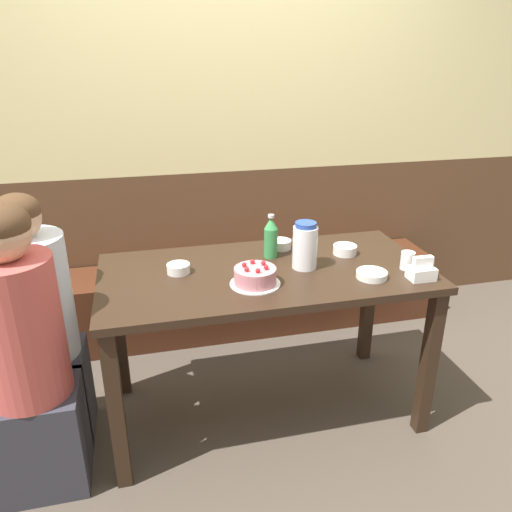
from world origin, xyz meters
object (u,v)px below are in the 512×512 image
bowl_soup_white (372,274)px  napkin_holder (422,271)px  bench_seat (233,297)px  birthday_cake (255,276)px  bowl_side_dish (280,244)px  water_pitcher (305,246)px  soju_bottle (271,237)px  person_teal_shirt (40,333)px  bowl_rice_small (178,268)px  glass_water_tall (407,261)px  person_pale_blue_shirt (27,363)px  bowl_sauce_shallow (345,250)px

bowl_soup_white → napkin_holder: bearing=-17.7°
bench_seat → birthday_cake: birthday_cake is taller
bench_seat → bowl_side_dish: bowl_side_dish is taller
water_pitcher → soju_bottle: size_ratio=1.02×
soju_bottle → person_teal_shirt: bearing=-175.3°
bowl_rice_small → glass_water_tall: (1.01, -0.20, 0.02)m
napkin_holder → person_teal_shirt: person_teal_shirt is taller
birthday_cake → napkin_holder: size_ratio=1.95×
bench_seat → person_pale_blue_shirt: (-1.00, -1.05, 0.36)m
bowl_rice_small → person_teal_shirt: size_ratio=0.09×
bowl_side_dish → bowl_rice_small: bearing=-161.4°
water_pitcher → bowl_rice_small: (-0.56, 0.07, -0.08)m
bowl_soup_white → birthday_cake: bearing=174.1°
water_pitcher → bowl_side_dish: (-0.04, 0.25, -0.08)m
bowl_soup_white → person_pale_blue_shirt: bearing=-178.8°
bowl_soup_white → glass_water_tall: 0.20m
water_pitcher → bowl_soup_white: bearing=-35.1°
bowl_sauce_shallow → person_pale_blue_shirt: bearing=-167.6°
bowl_rice_small → person_pale_blue_shirt: 0.71m
birthday_cake → bowl_sauce_shallow: (0.50, 0.23, -0.01)m
bowl_side_dish → person_pale_blue_shirt: size_ratio=0.09×
bowl_rice_small → person_teal_shirt: bearing=-179.6°
birthday_cake → bowl_rice_small: (-0.30, 0.19, -0.02)m
soju_bottle → person_pale_blue_shirt: size_ratio=0.17×
bowl_rice_small → bowl_sauce_shallow: size_ratio=0.90×
water_pitcher → soju_bottle: (-0.12, 0.15, -0.00)m
bench_seat → glass_water_tall: glass_water_tall is taller
bench_seat → bowl_soup_white: 1.24m
birthday_cake → soju_bottle: 0.32m
napkin_holder → bowl_side_dish: 0.69m
birthday_cake → napkin_holder: napkin_holder is taller
water_pitcher → person_pale_blue_shirt: 1.23m
person_pale_blue_shirt → person_teal_shirt: bearing=90.0°
birthday_cake → bowl_soup_white: bearing=-5.9°
bowl_soup_white → bowl_sauce_shallow: (-0.01, 0.28, 0.01)m
birthday_cake → water_pitcher: water_pitcher is taller
soju_bottle → bench_seat: bearing=95.1°
bowl_soup_white → glass_water_tall: size_ratio=1.66×
bowl_soup_white → person_teal_shirt: size_ratio=0.11×
water_pitcher → person_teal_shirt: size_ratio=0.18×
bowl_rice_small → bowl_sauce_shallow: (0.81, 0.03, 0.00)m
bowl_rice_small → glass_water_tall: glass_water_tall is taller
water_pitcher → person_pale_blue_shirt: size_ratio=0.18×
bowl_sauce_shallow → glass_water_tall: 0.31m
person_teal_shirt → bowl_side_dish: bearing=9.0°
water_pitcher → napkin_holder: water_pitcher is taller
bowl_side_dish → bench_seat: bearing=103.0°
napkin_holder → bowl_rice_small: bearing=162.9°
soju_bottle → bowl_side_dish: 0.14m
bowl_soup_white → person_teal_shirt: bearing=170.3°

